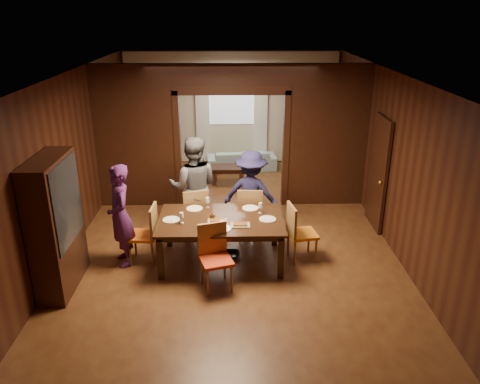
{
  "coord_description": "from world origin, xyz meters",
  "views": [
    {
      "loc": [
        -0.0,
        -7.59,
        3.91
      ],
      "look_at": [
        0.13,
        -0.4,
        1.05
      ],
      "focal_mm": 35.0,
      "sensor_mm": 36.0,
      "label": 1
    }
  ],
  "objects_px": {
    "dining_table": "(221,240)",
    "chair_far_l": "(194,212)",
    "chair_near": "(216,258)",
    "person_navy": "(251,194)",
    "hutch": "(56,225)",
    "person_purple": "(120,216)",
    "chair_right": "(303,232)",
    "coffee_table": "(228,174)",
    "chair_left": "(142,234)",
    "chair_far_r": "(250,212)",
    "sofa": "(241,160)",
    "person_grey": "(194,187)"
  },
  "relations": [
    {
      "from": "chair_near",
      "to": "hutch",
      "type": "distance_m",
      "value": 2.35
    },
    {
      "from": "dining_table",
      "to": "chair_near",
      "type": "bearing_deg",
      "value": -94.32
    },
    {
      "from": "person_grey",
      "to": "sofa",
      "type": "relative_size",
      "value": 1.06
    },
    {
      "from": "chair_left",
      "to": "sofa",
      "type": "bearing_deg",
      "value": 162.55
    },
    {
      "from": "person_grey",
      "to": "chair_far_r",
      "type": "distance_m",
      "value": 1.1
    },
    {
      "from": "dining_table",
      "to": "chair_right",
      "type": "distance_m",
      "value": 1.33
    },
    {
      "from": "chair_left",
      "to": "chair_right",
      "type": "relative_size",
      "value": 1.0
    },
    {
      "from": "chair_far_r",
      "to": "hutch",
      "type": "distance_m",
      "value": 3.29
    },
    {
      "from": "sofa",
      "to": "chair_left",
      "type": "xyz_separation_m",
      "value": [
        -1.7,
        -4.63,
        0.23
      ]
    },
    {
      "from": "person_navy",
      "to": "dining_table",
      "type": "height_order",
      "value": "person_navy"
    },
    {
      "from": "person_navy",
      "to": "hutch",
      "type": "relative_size",
      "value": 0.79
    },
    {
      "from": "sofa",
      "to": "dining_table",
      "type": "relative_size",
      "value": 0.88
    },
    {
      "from": "person_navy",
      "to": "chair_far_r",
      "type": "relative_size",
      "value": 1.63
    },
    {
      "from": "chair_left",
      "to": "chair_far_l",
      "type": "xyz_separation_m",
      "value": [
        0.78,
        0.83,
        0.0
      ]
    },
    {
      "from": "person_grey",
      "to": "chair_far_l",
      "type": "relative_size",
      "value": 1.91
    },
    {
      "from": "dining_table",
      "to": "person_grey",
      "type": "bearing_deg",
      "value": 116.85
    },
    {
      "from": "sofa",
      "to": "chair_far_l",
      "type": "height_order",
      "value": "chair_far_l"
    },
    {
      "from": "person_grey",
      "to": "sofa",
      "type": "xyz_separation_m",
      "value": [
        0.93,
        3.68,
        -0.67
      ]
    },
    {
      "from": "coffee_table",
      "to": "chair_far_r",
      "type": "distance_m",
      "value": 2.86
    },
    {
      "from": "person_purple",
      "to": "dining_table",
      "type": "distance_m",
      "value": 1.65
    },
    {
      "from": "sofa",
      "to": "coffee_table",
      "type": "relative_size",
      "value": 2.19
    },
    {
      "from": "person_purple",
      "to": "sofa",
      "type": "distance_m",
      "value": 5.14
    },
    {
      "from": "person_purple",
      "to": "chair_far_l",
      "type": "height_order",
      "value": "person_purple"
    },
    {
      "from": "chair_left",
      "to": "chair_far_r",
      "type": "relative_size",
      "value": 1.0
    },
    {
      "from": "dining_table",
      "to": "chair_far_l",
      "type": "relative_size",
      "value": 2.06
    },
    {
      "from": "chair_near",
      "to": "coffee_table",
      "type": "bearing_deg",
      "value": 70.92
    },
    {
      "from": "chair_far_l",
      "to": "hutch",
      "type": "xyz_separation_m",
      "value": [
        -1.85,
        -1.55,
        0.52
      ]
    },
    {
      "from": "person_navy",
      "to": "dining_table",
      "type": "bearing_deg",
      "value": 76.88
    },
    {
      "from": "person_grey",
      "to": "sofa",
      "type": "bearing_deg",
      "value": -102.09
    },
    {
      "from": "person_purple",
      "to": "sofa",
      "type": "relative_size",
      "value": 0.96
    },
    {
      "from": "dining_table",
      "to": "chair_far_r",
      "type": "relative_size",
      "value": 2.06
    },
    {
      "from": "dining_table",
      "to": "chair_right",
      "type": "height_order",
      "value": "chair_right"
    },
    {
      "from": "person_purple",
      "to": "chair_far_r",
      "type": "distance_m",
      "value": 2.31
    },
    {
      "from": "chair_right",
      "to": "chair_far_l",
      "type": "xyz_separation_m",
      "value": [
        -1.82,
        0.81,
        0.0
      ]
    },
    {
      "from": "person_navy",
      "to": "chair_left",
      "type": "bearing_deg",
      "value": 42.39
    },
    {
      "from": "chair_left",
      "to": "chair_far_l",
      "type": "relative_size",
      "value": 1.0
    },
    {
      "from": "person_purple",
      "to": "hutch",
      "type": "height_order",
      "value": "hutch"
    },
    {
      "from": "dining_table",
      "to": "chair_right",
      "type": "xyz_separation_m",
      "value": [
        1.33,
        0.06,
        0.1
      ]
    },
    {
      "from": "dining_table",
      "to": "chair_far_l",
      "type": "bearing_deg",
      "value": 119.68
    },
    {
      "from": "chair_near",
      "to": "person_navy",
      "type": "bearing_deg",
      "value": 54.66
    },
    {
      "from": "chair_far_l",
      "to": "person_purple",
      "type": "bearing_deg",
      "value": 24.9
    },
    {
      "from": "chair_far_l",
      "to": "hutch",
      "type": "relative_size",
      "value": 0.48
    },
    {
      "from": "person_purple",
      "to": "coffee_table",
      "type": "xyz_separation_m",
      "value": [
        1.67,
        3.73,
        -0.64
      ]
    },
    {
      "from": "person_navy",
      "to": "dining_table",
      "type": "xyz_separation_m",
      "value": [
        -0.52,
        -1.0,
        -0.41
      ]
    },
    {
      "from": "dining_table",
      "to": "coffee_table",
      "type": "bearing_deg",
      "value": 88.73
    },
    {
      "from": "chair_left",
      "to": "hutch",
      "type": "bearing_deg",
      "value": -53.31
    },
    {
      "from": "person_purple",
      "to": "chair_right",
      "type": "distance_m",
      "value": 2.94
    },
    {
      "from": "dining_table",
      "to": "coffee_table",
      "type": "relative_size",
      "value": 2.49
    },
    {
      "from": "dining_table",
      "to": "chair_left",
      "type": "bearing_deg",
      "value": 178.08
    },
    {
      "from": "person_grey",
      "to": "chair_far_r",
      "type": "bearing_deg",
      "value": 176.47
    }
  ]
}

